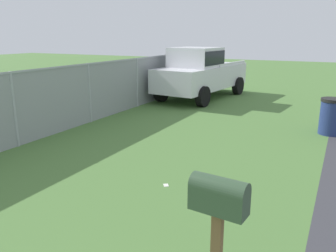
# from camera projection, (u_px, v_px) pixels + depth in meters

# --- Properties ---
(mailbox) EXTENTS (0.25, 0.52, 1.40)m
(mailbox) POSITION_uv_depth(u_px,v_px,m) (218.00, 207.00, 2.96)
(mailbox) COLOR brown
(mailbox) RESTS_ON ground
(pickup_truck) EXTENTS (5.20, 2.57, 2.09)m
(pickup_truck) POSITION_uv_depth(u_px,v_px,m) (200.00, 72.00, 14.11)
(pickup_truck) COLOR silver
(pickup_truck) RESTS_ON ground
(trash_bin) EXTENTS (0.63, 0.63, 0.96)m
(trash_bin) POSITION_uv_depth(u_px,v_px,m) (332.00, 116.00, 9.06)
(trash_bin) COLOR navy
(trash_bin) RESTS_ON ground
(fence_section) EXTENTS (18.76, 0.07, 1.77)m
(fence_section) POSITION_uv_depth(u_px,v_px,m) (56.00, 98.00, 9.08)
(fence_section) COLOR #9EA3A8
(fence_section) RESTS_ON ground
(litter_wrapper_midfield_b) EXTENTS (0.15, 0.14, 0.01)m
(litter_wrapper_midfield_b) POSITION_uv_depth(u_px,v_px,m) (166.00, 185.00, 6.04)
(litter_wrapper_midfield_b) COLOR silver
(litter_wrapper_midfield_b) RESTS_ON ground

